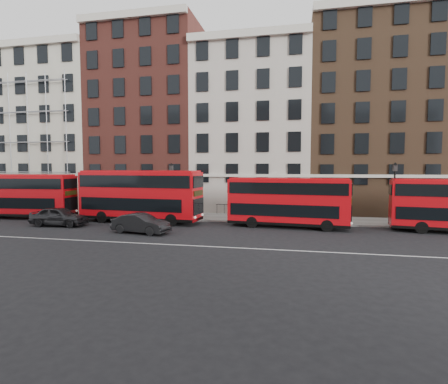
% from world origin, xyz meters
% --- Properties ---
extents(ground, '(120.00, 120.00, 0.00)m').
position_xyz_m(ground, '(0.00, 0.00, 0.00)').
color(ground, black).
rests_on(ground, ground).
extents(pavement, '(80.00, 5.00, 0.15)m').
position_xyz_m(pavement, '(0.00, 10.50, 0.07)').
color(pavement, gray).
rests_on(pavement, ground).
extents(kerb, '(80.00, 0.30, 0.16)m').
position_xyz_m(kerb, '(0.00, 8.00, 0.08)').
color(kerb, gray).
rests_on(kerb, ground).
extents(road_centre_line, '(70.00, 0.12, 0.01)m').
position_xyz_m(road_centre_line, '(0.00, -2.00, 0.01)').
color(road_centre_line, white).
rests_on(road_centre_line, ground).
extents(building_terrace, '(64.00, 11.95, 22.00)m').
position_xyz_m(building_terrace, '(-0.31, 17.88, 10.24)').
color(building_terrace, '#B0AC98').
rests_on(building_terrace, ground).
extents(bus_a, '(10.55, 3.27, 4.37)m').
position_xyz_m(bus_a, '(-21.54, 6.27, 2.34)').
color(bus_a, '#B90910').
rests_on(bus_a, ground).
extents(bus_b, '(11.50, 3.57, 4.76)m').
position_xyz_m(bus_b, '(-8.95, 6.27, 2.55)').
color(bus_b, '#B90910').
rests_on(bus_b, ground).
extents(bus_c, '(10.12, 3.34, 4.17)m').
position_xyz_m(bus_c, '(4.37, 6.27, 2.24)').
color(bus_c, '#B90910').
rests_on(bus_c, ground).
extents(car_rear, '(4.95, 2.16, 1.66)m').
position_xyz_m(car_rear, '(-14.90, 2.99, 0.83)').
color(car_rear, '#242427').
rests_on(car_rear, ground).
extents(car_front, '(4.76, 2.36, 1.50)m').
position_xyz_m(car_front, '(-6.53, 1.33, 0.75)').
color(car_front, black).
rests_on(car_front, ground).
extents(lamp_post_left, '(0.44, 0.44, 5.33)m').
position_xyz_m(lamp_post_left, '(-6.99, 9.25, 3.08)').
color(lamp_post_left, black).
rests_on(lamp_post_left, pavement).
extents(lamp_post_right, '(0.44, 0.44, 5.33)m').
position_xyz_m(lamp_post_right, '(13.18, 8.52, 3.08)').
color(lamp_post_right, black).
rests_on(lamp_post_right, pavement).
extents(iron_railings, '(6.60, 0.06, 1.00)m').
position_xyz_m(iron_railings, '(0.00, 12.70, 0.65)').
color(iron_railings, black).
rests_on(iron_railings, pavement).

